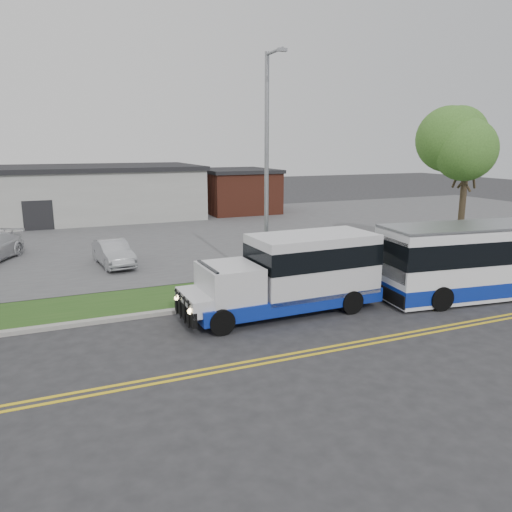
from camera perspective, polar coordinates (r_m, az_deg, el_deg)
name	(u,v)px	position (r m, az deg, el deg)	size (l,w,h in m)	color
ground	(222,317)	(18.08, -3.93, -6.98)	(140.00, 140.00, 0.00)	#28282B
lane_line_north	(266,358)	(14.75, 1.10, -11.62)	(70.00, 0.12, 0.01)	yellow
lane_line_south	(270,362)	(14.51, 1.59, -12.06)	(70.00, 0.12, 0.01)	yellow
curb	(212,306)	(19.05, -5.03, -5.73)	(80.00, 0.30, 0.15)	#9E9B93
verge	(199,294)	(20.69, -6.58, -4.33)	(80.00, 3.30, 0.10)	#264E1A
parking_lot	(138,237)	(34.10, -13.38, 2.17)	(80.00, 25.00, 0.10)	#4C4C4F
commercial_building	(37,194)	(43.29, -23.75, 6.47)	(25.40, 10.40, 4.35)	#9E9E99
brick_wing	(237,191)	(45.24, -2.24, 7.47)	(6.30, 7.30, 3.90)	brown
tree_east	(468,141)	(27.32, 23.08, 11.98)	(5.20, 5.20, 8.33)	#35251C
streetlight_near	(267,165)	(20.69, 1.30, 10.35)	(0.35, 1.53, 9.50)	gray
shuttle_bus	(295,271)	(18.31, 4.47, -1.76)	(7.49, 2.67, 2.84)	#0D2694
transit_bus	(504,258)	(22.80, 26.50, -0.23)	(10.94, 3.68, 2.98)	white
parked_car_a	(114,253)	(25.96, -15.97, 0.34)	(1.36, 3.90, 1.28)	#A2A5A9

